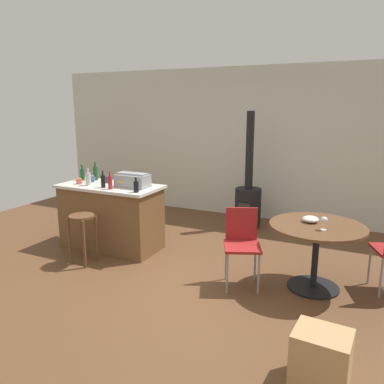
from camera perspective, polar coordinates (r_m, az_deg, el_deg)
The scene contains 20 objects.
ground_plane at distance 4.69m, azimuth -2.87°, elevation -12.57°, with size 8.80×8.80×0.00m, color brown.
back_wall at distance 6.98m, azimuth 8.52°, elevation 7.23°, with size 8.00×0.10×2.70m, color beige.
kitchen_island at distance 5.57m, azimuth -12.06°, elevation -3.61°, with size 1.46×0.71×0.92m.
wooden_stool at distance 5.09m, azimuth -16.19°, elevation -5.32°, with size 0.32×0.32×0.65m.
dining_table at distance 4.41m, azimuth 18.25°, elevation -6.89°, with size 1.04×1.04×0.75m.
folding_chair_near at distance 4.34m, azimuth 7.52°, elevation -7.26°, with size 0.52×0.52×0.88m.
wood_stove at distance 6.43m, azimuth 8.44°, elevation -1.11°, with size 0.44×0.45×1.94m.
toolbox at distance 5.25m, azimuth -8.94°, elevation 1.75°, with size 0.45×0.26×0.20m.
bottle_0 at distance 5.50m, azimuth -15.39°, elevation 1.95°, with size 0.07×0.07×0.25m.
bottle_1 at distance 4.93m, azimuth -8.43°, elevation 0.83°, with size 0.07×0.07×0.20m.
bottle_2 at distance 5.92m, azimuth -16.19°, elevation 2.59°, with size 0.06×0.06×0.23m.
bottle_3 at distance 5.87m, azimuth -14.34°, elevation 2.80°, with size 0.07×0.07×0.28m.
bottle_4 at distance 5.18m, azimuth -12.23°, elevation 1.45°, with size 0.06×0.06×0.24m.
bottle_5 at distance 5.29m, azimuth -13.26°, elevation 1.61°, with size 0.06×0.06×0.23m.
cup_0 at distance 5.76m, azimuth -14.90°, elevation 1.96°, with size 0.12×0.08×0.09m.
cup_1 at distance 5.65m, azimuth -16.66°, elevation 1.59°, with size 0.11×0.08×0.08m.
cup_2 at distance 5.63m, azimuth -12.72°, elevation 1.84°, with size 0.12×0.09×0.09m.
wine_glass at distance 4.17m, azimuth 19.30°, elevation -4.03°, with size 0.07×0.07×0.14m.
serving_bowl at distance 4.42m, azimuth 17.44°, elevation -3.92°, with size 0.18×0.18×0.07m, color white.
cardboard_box at distance 3.14m, azimuth 18.86°, elevation -22.75°, with size 0.40×0.33×0.43m, color tan.
Camera 1 is at (2.02, -3.73, 2.00)m, focal length 35.39 mm.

